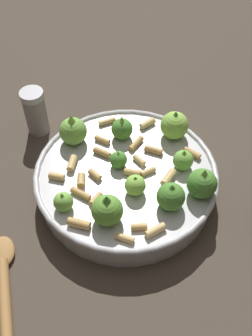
{
  "coord_description": "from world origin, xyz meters",
  "views": [
    {
      "loc": [
        0.36,
        0.19,
        0.53
      ],
      "look_at": [
        0.0,
        0.0,
        0.06
      ],
      "focal_mm": 42.88,
      "sensor_mm": 36.0,
      "label": 1
    }
  ],
  "objects": [
    {
      "name": "pepper_shaker",
      "position": [
        -0.05,
        -0.21,
        0.05
      ],
      "size": [
        0.04,
        0.04,
        0.09
      ],
      "color": "gray",
      "rests_on": "ground"
    },
    {
      "name": "cooking_pan",
      "position": [
        -0.0,
        0.0,
        0.03
      ],
      "size": [
        0.29,
        0.29,
        0.1
      ],
      "color": "#B7B7BC",
      "rests_on": "ground"
    },
    {
      "name": "wooden_spoon",
      "position": [
        0.24,
        -0.06,
        0.01
      ],
      "size": [
        0.18,
        0.17,
        0.02
      ],
      "color": "#9E703D",
      "rests_on": "ground"
    },
    {
      "name": "ground_plane",
      "position": [
        0.0,
        0.0,
        0.0
      ],
      "size": [
        2.4,
        2.4,
        0.0
      ],
      "primitive_type": "plane",
      "color": "#42382D"
    }
  ]
}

